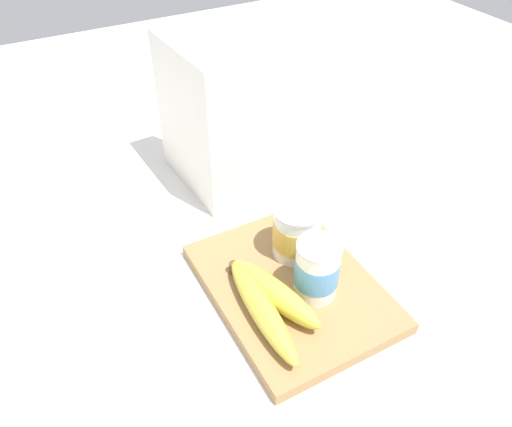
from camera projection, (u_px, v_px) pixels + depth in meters
name	position (u px, v px, depth m)	size (l,w,h in m)	color
ground_plane	(291.00, 291.00, 0.74)	(2.40, 2.40, 0.00)	silver
cutting_board	(291.00, 287.00, 0.73)	(0.29, 0.22, 0.02)	#A37A4C
cereal_box	(196.00, 121.00, 0.86)	(0.21, 0.06, 0.27)	white
yogurt_cup_front	(297.00, 231.00, 0.75)	(0.07, 0.07, 0.09)	white
yogurt_cup_back	(317.00, 270.00, 0.68)	(0.06, 0.06, 0.09)	white
banana_bunch	(268.00, 301.00, 0.67)	(0.20, 0.09, 0.04)	gold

